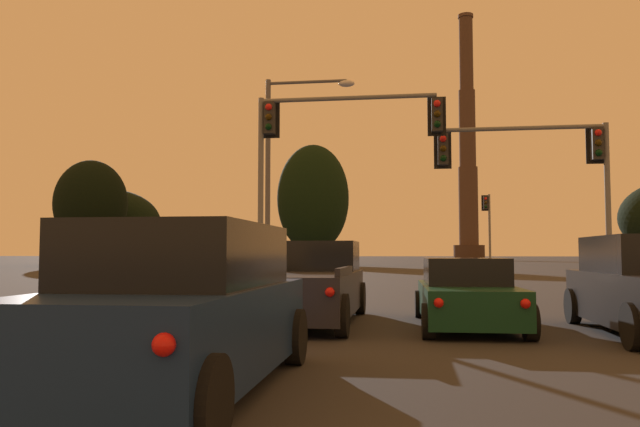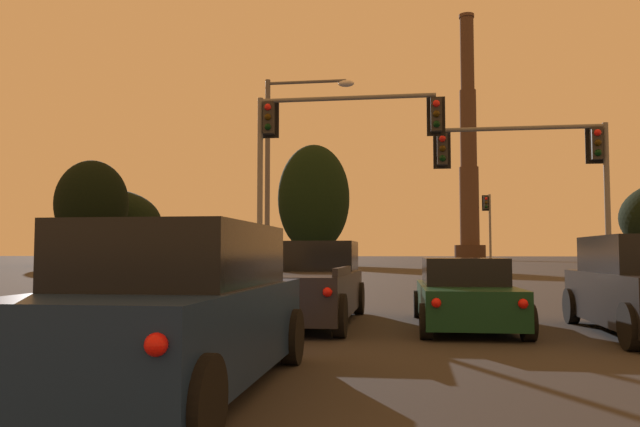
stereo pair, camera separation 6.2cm
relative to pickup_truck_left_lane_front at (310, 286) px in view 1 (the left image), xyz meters
name	(u,v)px [view 1 (the left image)]	position (x,y,z in m)	size (l,w,h in m)	color
pickup_truck_left_lane_front	(310,286)	(0.00, 0.00, 0.00)	(2.19, 5.51, 1.82)	#232328
suv_left_lane_second	(182,311)	(-0.30, -7.18, 0.09)	(2.12, 4.91, 1.86)	navy
sedan_center_lane_front	(466,295)	(3.36, -0.52, -0.14)	(2.07, 4.74, 1.43)	#0F3823
traffic_light_overhead_right	(547,165)	(6.65, 7.06, 3.57)	(5.64, 0.50, 5.71)	slate
traffic_light_far_right	(488,221)	(8.39, 36.74, 3.24)	(0.78, 0.50, 6.18)	slate
traffic_light_overhead_left	(320,143)	(-0.60, 5.75, 4.25)	(6.12, 0.50, 6.58)	slate
street_lamp	(282,159)	(-2.74, 10.14, 4.42)	(3.56, 0.36, 8.44)	#56565B
smokestack	(468,163)	(15.06, 124.26, 20.45)	(6.62, 6.62, 54.24)	#3C2B22
treeline_right_mid	(91,204)	(-34.18, 53.42, 6.38)	(8.44, 7.60, 12.27)	black
treeline_center_right	(313,198)	(-9.68, 63.04, 7.56)	(9.01, 8.11, 15.14)	black
treeline_center_left	(110,223)	(-36.94, 63.55, 4.63)	(13.37, 12.04, 9.96)	black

